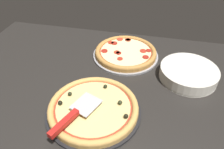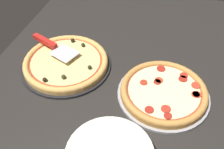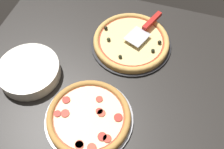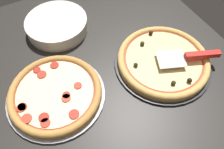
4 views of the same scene
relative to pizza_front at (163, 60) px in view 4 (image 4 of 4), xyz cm
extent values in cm
cube|color=black|center=(-5.43, 17.36, -4.17)|extent=(138.92, 96.21, 3.60)
cylinder|color=black|center=(0.00, -0.01, -1.87)|extent=(36.96, 36.96, 1.00)
cylinder|color=tan|center=(0.00, -0.01, -0.54)|extent=(34.74, 34.74, 1.65)
torus|color=tan|center=(0.00, -0.01, 0.28)|extent=(34.74, 34.74, 2.48)
cylinder|color=#A33823|center=(0.00, -0.01, 0.36)|extent=(30.20, 30.20, 0.15)
cylinder|color=#E5C67A|center=(0.00, -0.01, 0.48)|extent=(28.49, 28.49, 0.40)
sphere|color=#282D19|center=(9.75, 3.37, 1.55)|extent=(1.74, 1.74, 1.74)
sphere|color=black|center=(-10.79, 3.65, 1.51)|extent=(1.67, 1.67, 1.67)
sphere|color=black|center=(1.97, 11.13, 1.49)|extent=(1.62, 1.62, 1.62)
sphere|color=black|center=(-12.58, -1.86, 1.57)|extent=(1.78, 1.78, 1.78)
sphere|color=black|center=(13.10, -2.80, 1.54)|extent=(1.72, 1.72, 1.72)
cylinder|color=#939399|center=(5.39, 41.01, -1.87)|extent=(34.01, 34.01, 1.00)
cylinder|color=#B77F3D|center=(5.39, 41.01, -0.53)|extent=(31.97, 31.97, 1.67)
torus|color=#B77F3D|center=(5.39, 41.01, 0.30)|extent=(31.97, 31.97, 2.49)
cylinder|color=#A33823|center=(5.39, 41.01, 0.38)|extent=(27.79, 27.79, 0.15)
cylinder|color=beige|center=(5.39, 41.01, 0.50)|extent=(26.21, 26.21, 0.40)
cylinder|color=#AD2D1E|center=(3.88, 33.15, 0.90)|extent=(2.76, 2.76, 0.40)
cylinder|color=maroon|center=(-5.76, 38.35, 0.90)|extent=(3.41, 3.41, 0.40)
cylinder|color=#B73823|center=(4.73, 52.17, 0.90)|extent=(3.01, 3.01, 0.40)
cylinder|color=maroon|center=(-2.05, 47.15, 0.90)|extent=(3.38, 3.38, 0.40)
cylinder|color=#B73823|center=(4.64, 52.58, 0.90)|extent=(3.16, 3.16, 0.40)
cylinder|color=maroon|center=(16.06, 37.37, 0.90)|extent=(3.16, 3.16, 0.40)
cylinder|color=maroon|center=(16.90, 43.77, 0.90)|extent=(2.76, 2.76, 0.40)
cylinder|color=#AD2D1E|center=(-4.00, 47.30, 0.90)|extent=(3.12, 3.12, 0.40)
cylinder|color=#B73823|center=(0.11, 52.06, 0.90)|extent=(3.38, 3.38, 0.40)
cylinder|color=#AD2D1E|center=(14.19, 42.77, 0.90)|extent=(3.35, 3.35, 0.40)
cylinder|color=#B73823|center=(1.16, 38.51, 0.90)|extent=(3.10, 3.10, 0.40)
cylinder|color=maroon|center=(2.22, 38.01, 0.90)|extent=(2.74, 2.74, 0.40)
cube|color=#B7B7BC|center=(-2.29, -1.22, 2.58)|extent=(11.49, 12.43, 0.24)
cube|color=red|center=(-6.60, -11.97, 3.46)|extent=(6.92, 12.99, 2.00)
cylinder|color=silver|center=(36.43, 29.26, -2.02)|extent=(25.91, 25.91, 0.70)
cylinder|color=silver|center=(36.43, 29.26, -1.32)|extent=(25.91, 25.91, 0.70)
cylinder|color=silver|center=(36.43, 29.26, -0.62)|extent=(25.91, 25.91, 0.70)
cylinder|color=silver|center=(36.43, 29.26, 0.08)|extent=(25.91, 25.91, 0.70)
cylinder|color=silver|center=(36.43, 29.26, 0.78)|extent=(25.91, 25.91, 0.70)
cylinder|color=silver|center=(36.43, 29.26, 1.48)|extent=(25.91, 25.91, 0.70)
cylinder|color=silver|center=(36.43, 29.26, 2.18)|extent=(25.91, 25.91, 0.70)
cylinder|color=silver|center=(36.43, 29.26, 2.88)|extent=(25.91, 25.91, 0.70)
camera|label=1|loc=(19.59, -54.21, 62.22)|focal=35.00mm
camera|label=2|loc=(72.70, 40.16, 71.23)|focal=42.00mm
camera|label=3|loc=(-15.43, 77.66, 91.22)|focal=42.00mm
camera|label=4|loc=(-36.56, 41.08, 64.85)|focal=35.00mm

